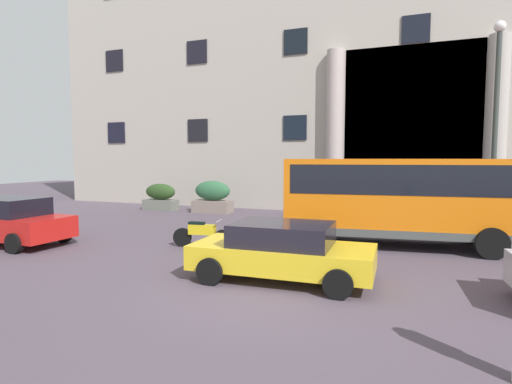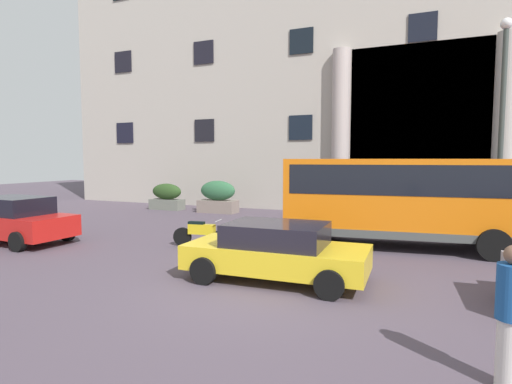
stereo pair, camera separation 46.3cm
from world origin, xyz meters
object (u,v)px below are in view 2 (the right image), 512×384
(pedestrian_woman_with_bag, at_px, (511,317))
(lamppost_plaza_centre, at_px, (502,112))
(hedge_planter_far_west, at_px, (167,197))
(motorcycle_far_end, at_px, (201,233))
(hedge_planter_west, at_px, (218,197))
(parked_sedan_far, at_px, (14,219))
(hedge_planter_east, at_px, (325,203))
(orange_minibus, at_px, (399,195))
(parked_coupe_end, at_px, (276,251))

(pedestrian_woman_with_bag, xyz_separation_m, lamppost_plaza_centre, (1.37, 11.31, 3.59))
(hedge_planter_far_west, relative_size, motorcycle_far_end, 0.97)
(hedge_planter_far_west, relative_size, lamppost_plaza_centre, 0.25)
(pedestrian_woman_with_bag, bearing_deg, hedge_planter_west, -97.92)
(hedge_planter_west, bearing_deg, lamppost_plaza_centre, -8.48)
(hedge_planter_far_west, relative_size, parked_sedan_far, 0.44)
(hedge_planter_east, relative_size, lamppost_plaza_centre, 0.21)
(pedestrian_woman_with_bag, distance_m, lamppost_plaza_centre, 11.95)
(orange_minibus, xyz_separation_m, lamppost_plaza_centre, (3.19, 3.33, 2.82))
(hedge_planter_east, relative_size, hedge_planter_west, 0.78)
(hedge_planter_west, xyz_separation_m, pedestrian_woman_with_bag, (11.14, -13.18, 0.10))
(hedge_planter_east, relative_size, parked_coupe_end, 0.38)
(hedge_planter_east, distance_m, motorcycle_far_end, 7.82)
(hedge_planter_west, bearing_deg, hedge_planter_east, -1.52)
(orange_minibus, bearing_deg, hedge_planter_east, 118.94)
(hedge_planter_east, distance_m, parked_coupe_end, 9.95)
(orange_minibus, height_order, hedge_planter_far_west, orange_minibus)
(parked_sedan_far, bearing_deg, hedge_planter_far_west, 94.98)
(parked_sedan_far, relative_size, lamppost_plaza_centre, 0.56)
(pedestrian_woman_with_bag, height_order, lamppost_plaza_centre, lamppost_plaza_centre)
(motorcycle_far_end, bearing_deg, hedge_planter_west, 106.69)
(orange_minibus, xyz_separation_m, hedge_planter_east, (-3.59, 5.05, -0.94))
(orange_minibus, bearing_deg, lamppost_plaza_centre, 39.82)
(parked_sedan_far, height_order, lamppost_plaza_centre, lamppost_plaza_centre)
(pedestrian_woman_with_bag, relative_size, lamppost_plaza_centre, 0.23)
(hedge_planter_east, bearing_deg, lamppost_plaza_centre, -14.18)
(parked_coupe_end, height_order, pedestrian_woman_with_bag, pedestrian_woman_with_bag)
(lamppost_plaza_centre, bearing_deg, parked_coupe_end, -124.26)
(hedge_planter_far_west, height_order, parked_coupe_end, hedge_planter_far_west)
(hedge_planter_far_west, bearing_deg, parked_coupe_end, -44.68)
(pedestrian_woman_with_bag, bearing_deg, hedge_planter_far_west, -90.72)
(hedge_planter_far_west, xyz_separation_m, motorcycle_far_end, (6.72, -7.67, -0.24))
(hedge_planter_east, xyz_separation_m, motorcycle_far_end, (-2.24, -7.49, -0.29))
(parked_coupe_end, bearing_deg, motorcycle_far_end, 143.58)
(hedge_planter_east, height_order, lamppost_plaza_centre, lamppost_plaza_centre)
(hedge_planter_west, height_order, pedestrian_woman_with_bag, pedestrian_woman_with_bag)
(hedge_planter_east, bearing_deg, hedge_planter_west, 178.48)
(lamppost_plaza_centre, bearing_deg, hedge_planter_east, 165.82)
(parked_sedan_far, bearing_deg, motorcycle_far_end, 18.16)
(lamppost_plaza_centre, bearing_deg, parked_sedan_far, -153.56)
(hedge_planter_west, distance_m, lamppost_plaza_centre, 13.17)
(parked_sedan_far, bearing_deg, pedestrian_woman_with_bag, -13.07)
(hedge_planter_west, distance_m, hedge_planter_far_west, 3.23)
(parked_sedan_far, bearing_deg, hedge_planter_east, 49.65)
(parked_sedan_far, xyz_separation_m, pedestrian_woman_with_bag, (13.87, -3.74, 0.13))
(hedge_planter_west, height_order, lamppost_plaza_centre, lamppost_plaza_centre)
(hedge_planter_west, relative_size, pedestrian_woman_with_bag, 1.14)
(parked_coupe_end, xyz_separation_m, lamppost_plaza_centre, (5.56, 8.17, 3.81))
(parked_sedan_far, bearing_deg, lamppost_plaza_centre, 28.44)
(hedge_planter_west, xyz_separation_m, motorcycle_far_end, (3.49, -7.64, -0.35))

